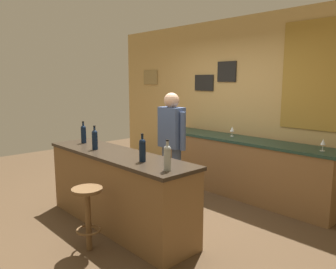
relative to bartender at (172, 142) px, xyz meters
name	(u,v)px	position (x,y,z in m)	size (l,w,h in m)	color
ground_plane	(144,216)	(0.02, -0.53, -0.94)	(10.00, 10.00, 0.00)	#4C3823
back_wall	(239,103)	(0.06, 1.50, 0.48)	(6.00, 0.09, 2.80)	tan
bar_counter	(118,189)	(0.02, -0.93, -0.47)	(2.33, 0.60, 0.92)	brown
side_counter	(242,167)	(0.42, 1.12, -0.48)	(2.95, 0.56, 0.90)	brown
bartender	(172,142)	(0.00, 0.00, 0.00)	(0.52, 0.21, 1.62)	#384766
bar_stool	(88,208)	(0.31, -1.51, -0.48)	(0.32, 0.32, 0.68)	brown
wine_bottle_a	(83,133)	(-0.83, -0.90, 0.12)	(0.07, 0.07, 0.31)	black
wine_bottle_b	(95,139)	(-0.34, -1.01, 0.12)	(0.07, 0.07, 0.31)	black
wine_bottle_c	(142,149)	(0.57, -0.97, 0.12)	(0.07, 0.07, 0.31)	black
wine_bottle_d	(167,157)	(1.01, -1.02, 0.12)	(0.07, 0.07, 0.31)	#999E99
wine_glass_a	(232,129)	(0.16, 1.19, 0.07)	(0.07, 0.07, 0.16)	silver
wine_glass_b	(323,142)	(1.63, 1.10, 0.07)	(0.07, 0.07, 0.16)	silver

